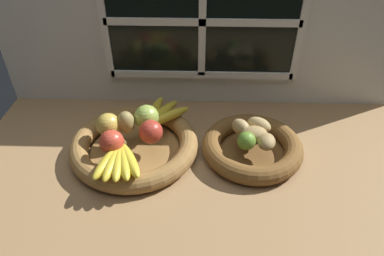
{
  "coord_description": "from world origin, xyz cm",
  "views": [
    {
      "loc": [
        0.35,
        -82.61,
        72.71
      ],
      "look_at": [
        -2.13,
        -0.62,
        9.64
      ],
      "focal_mm": 32.9,
      "sensor_mm": 36.0,
      "label": 1
    }
  ],
  "objects_px": {
    "fruit_bowl_left": "(134,145)",
    "apple_red_right": "(150,132)",
    "banana_bunch_back": "(160,114)",
    "fruit_bowl_right": "(251,147)",
    "apple_red_front": "(110,142)",
    "potato_oblong": "(240,127)",
    "potato_large": "(253,134)",
    "potato_back": "(258,125)",
    "apple_green_back": "(145,117)",
    "apple_golden_left": "(107,125)",
    "pear_brown": "(125,122)",
    "lime_near": "(245,141)",
    "banana_bunch_front": "(118,160)",
    "potato_small": "(265,142)"
  },
  "relations": [
    {
      "from": "apple_red_front",
      "to": "apple_golden_left",
      "type": "xyz_separation_m",
      "value": [
        -0.03,
        0.08,
        0.0
      ]
    },
    {
      "from": "fruit_bowl_left",
      "to": "apple_red_right",
      "type": "xyz_separation_m",
      "value": [
        0.06,
        -0.02,
        0.07
      ]
    },
    {
      "from": "apple_red_right",
      "to": "apple_red_front",
      "type": "bearing_deg",
      "value": -154.5
    },
    {
      "from": "fruit_bowl_right",
      "to": "banana_bunch_back",
      "type": "xyz_separation_m",
      "value": [
        -0.29,
        0.1,
        0.05
      ]
    },
    {
      "from": "potato_back",
      "to": "lime_near",
      "type": "relative_size",
      "value": 1.43
    },
    {
      "from": "potato_back",
      "to": "potato_oblong",
      "type": "bearing_deg",
      "value": -164.05
    },
    {
      "from": "fruit_bowl_left",
      "to": "banana_bunch_back",
      "type": "relative_size",
      "value": 2.24
    },
    {
      "from": "banana_bunch_back",
      "to": "potato_large",
      "type": "distance_m",
      "value": 0.31
    },
    {
      "from": "apple_red_right",
      "to": "pear_brown",
      "type": "distance_m",
      "value": 0.09
    },
    {
      "from": "apple_green_back",
      "to": "potato_back",
      "type": "distance_m",
      "value": 0.35
    },
    {
      "from": "potato_back",
      "to": "lime_near",
      "type": "xyz_separation_m",
      "value": [
        -0.05,
        -0.08,
        0.0
      ]
    },
    {
      "from": "fruit_bowl_left",
      "to": "potato_large",
      "type": "height_order",
      "value": "potato_large"
    },
    {
      "from": "apple_red_right",
      "to": "banana_bunch_back",
      "type": "relative_size",
      "value": 0.4
    },
    {
      "from": "fruit_bowl_right",
      "to": "potato_small",
      "type": "height_order",
      "value": "potato_small"
    },
    {
      "from": "fruit_bowl_right",
      "to": "pear_brown",
      "type": "distance_m",
      "value": 0.39
    },
    {
      "from": "apple_golden_left",
      "to": "potato_large",
      "type": "height_order",
      "value": "apple_golden_left"
    },
    {
      "from": "pear_brown",
      "to": "fruit_bowl_left",
      "type": "bearing_deg",
      "value": -46.67
    },
    {
      "from": "potato_small",
      "to": "banana_bunch_back",
      "type": "bearing_deg",
      "value": 156.88
    },
    {
      "from": "banana_bunch_back",
      "to": "lime_near",
      "type": "height_order",
      "value": "lime_near"
    },
    {
      "from": "fruit_bowl_right",
      "to": "banana_bunch_back",
      "type": "bearing_deg",
      "value": 160.08
    },
    {
      "from": "banana_bunch_front",
      "to": "potato_oblong",
      "type": "relative_size",
      "value": 2.57
    },
    {
      "from": "fruit_bowl_right",
      "to": "lime_near",
      "type": "distance_m",
      "value": 0.07
    },
    {
      "from": "potato_large",
      "to": "potato_small",
      "type": "xyz_separation_m",
      "value": [
        0.03,
        -0.03,
        -0.0
      ]
    },
    {
      "from": "fruit_bowl_left",
      "to": "potato_oblong",
      "type": "bearing_deg",
      "value": 5.01
    },
    {
      "from": "fruit_bowl_right",
      "to": "potato_back",
      "type": "relative_size",
      "value": 3.94
    },
    {
      "from": "potato_large",
      "to": "potato_oblong",
      "type": "distance_m",
      "value": 0.05
    },
    {
      "from": "apple_red_right",
      "to": "fruit_bowl_right",
      "type": "bearing_deg",
      "value": 2.89
    },
    {
      "from": "apple_golden_left",
      "to": "potato_back",
      "type": "xyz_separation_m",
      "value": [
        0.46,
        0.03,
        -0.01
      ]
    },
    {
      "from": "banana_bunch_front",
      "to": "potato_large",
      "type": "distance_m",
      "value": 0.4
    },
    {
      "from": "fruit_bowl_right",
      "to": "potato_oblong",
      "type": "xyz_separation_m",
      "value": [
        -0.04,
        0.03,
        0.05
      ]
    },
    {
      "from": "apple_red_front",
      "to": "banana_bunch_back",
      "type": "xyz_separation_m",
      "value": [
        0.12,
        0.17,
        -0.02
      ]
    },
    {
      "from": "pear_brown",
      "to": "potato_large",
      "type": "height_order",
      "value": "pear_brown"
    },
    {
      "from": "fruit_bowl_left",
      "to": "lime_near",
      "type": "height_order",
      "value": "lime_near"
    },
    {
      "from": "apple_red_right",
      "to": "banana_bunch_front",
      "type": "relative_size",
      "value": 0.42
    },
    {
      "from": "fruit_bowl_right",
      "to": "lime_near",
      "type": "bearing_deg",
      "value": -123.69
    },
    {
      "from": "apple_red_front",
      "to": "potato_large",
      "type": "height_order",
      "value": "apple_red_front"
    },
    {
      "from": "apple_golden_left",
      "to": "potato_back",
      "type": "height_order",
      "value": "apple_golden_left"
    },
    {
      "from": "apple_red_right",
      "to": "pear_brown",
      "type": "relative_size",
      "value": 0.95
    },
    {
      "from": "fruit_bowl_left",
      "to": "fruit_bowl_right",
      "type": "distance_m",
      "value": 0.36
    },
    {
      "from": "apple_green_back",
      "to": "potato_small",
      "type": "distance_m",
      "value": 0.37
    },
    {
      "from": "apple_red_front",
      "to": "pear_brown",
      "type": "bearing_deg",
      "value": 74.96
    },
    {
      "from": "apple_green_back",
      "to": "potato_back",
      "type": "bearing_deg",
      "value": -1.36
    },
    {
      "from": "potato_back",
      "to": "lime_near",
      "type": "distance_m",
      "value": 0.1
    },
    {
      "from": "potato_large",
      "to": "lime_near",
      "type": "distance_m",
      "value": 0.05
    },
    {
      "from": "fruit_bowl_left",
      "to": "potato_oblong",
      "type": "distance_m",
      "value": 0.33
    },
    {
      "from": "fruit_bowl_right",
      "to": "potato_back",
      "type": "height_order",
      "value": "potato_back"
    },
    {
      "from": "apple_green_back",
      "to": "apple_golden_left",
      "type": "distance_m",
      "value": 0.12
    },
    {
      "from": "apple_golden_left",
      "to": "lime_near",
      "type": "distance_m",
      "value": 0.41
    },
    {
      "from": "apple_red_front",
      "to": "banana_bunch_back",
      "type": "height_order",
      "value": "apple_red_front"
    },
    {
      "from": "potato_large",
      "to": "potato_small",
      "type": "height_order",
      "value": "potato_large"
    }
  ]
}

